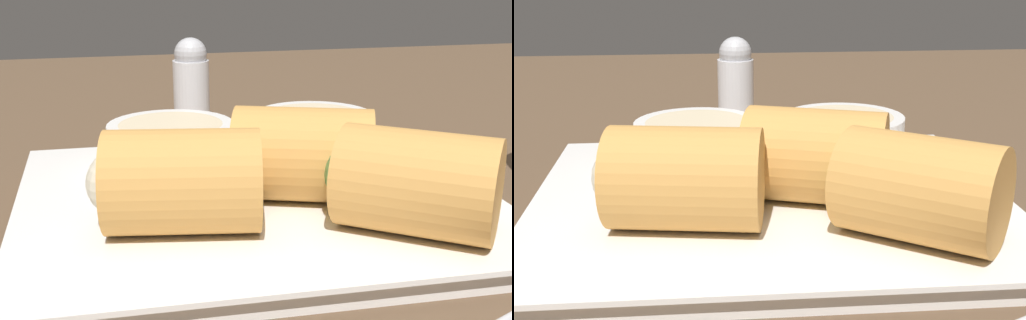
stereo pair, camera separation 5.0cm
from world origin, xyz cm
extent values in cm
cube|color=brown|center=(0.00, 0.00, 1.00)|extent=(180.00, 140.00, 2.00)
cube|color=white|center=(2.49, 2.71, 2.60)|extent=(28.21, 25.02, 1.20)
cube|color=white|center=(2.49, 2.71, 3.35)|extent=(29.33, 26.02, 0.30)
cylinder|color=#D19347|center=(5.12, 1.43, 6.35)|extent=(9.71, 8.08, 5.71)
sphere|color=beige|center=(2.00, 2.49, 6.35)|extent=(3.71, 3.71, 3.71)
cylinder|color=#D19347|center=(-2.58, -2.06, 6.35)|extent=(9.10, 6.92, 5.71)
sphere|color=beige|center=(-5.84, -1.55, 6.35)|extent=(3.71, 3.71, 3.71)
cylinder|color=#D19347|center=(9.69, -4.94, 6.35)|extent=(10.08, 9.51, 5.71)
sphere|color=#56843D|center=(7.02, -3.00, 6.35)|extent=(3.71, 3.71, 3.71)
cylinder|color=white|center=(-2.03, 10.12, 4.99)|extent=(8.90, 8.90, 2.97)
cylinder|color=beige|center=(-2.03, 10.12, 6.21)|extent=(7.30, 7.30, 0.54)
cylinder|color=white|center=(8.62, 10.76, 4.99)|extent=(8.90, 8.90, 2.97)
cylinder|color=beige|center=(8.62, 10.76, 6.21)|extent=(7.30, 7.30, 0.54)
cylinder|color=silver|center=(1.48, 26.59, 5.07)|extent=(3.36, 3.36, 6.14)
sphere|color=#B7B7BC|center=(1.48, 26.59, 8.73)|extent=(3.02, 3.02, 3.02)
camera|label=1|loc=(-6.33, -38.28, 18.86)|focal=50.00mm
camera|label=2|loc=(-1.38, -39.03, 18.86)|focal=50.00mm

